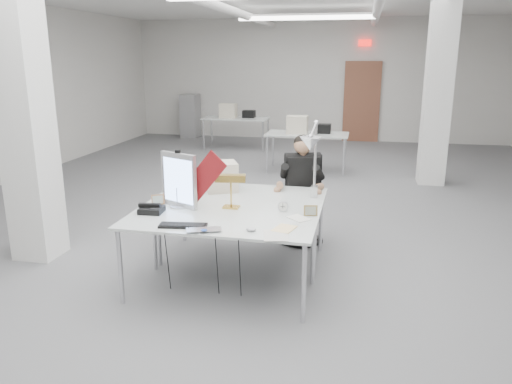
% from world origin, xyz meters
% --- Properties ---
extents(room_shell, '(10.04, 14.04, 3.24)m').
position_xyz_m(room_shell, '(0.04, 0.13, 1.69)').
color(room_shell, '#5A5A5D').
rests_on(room_shell, ground).
extents(desk_main, '(1.80, 0.90, 0.02)m').
position_xyz_m(desk_main, '(0.00, -2.50, 0.74)').
color(desk_main, silver).
rests_on(desk_main, room_shell).
extents(desk_second, '(1.80, 0.90, 0.02)m').
position_xyz_m(desk_second, '(0.00, -1.60, 0.74)').
color(desk_second, silver).
rests_on(desk_second, room_shell).
extents(bg_desk_a, '(1.60, 0.80, 0.02)m').
position_xyz_m(bg_desk_a, '(0.20, 3.00, 0.74)').
color(bg_desk_a, silver).
rests_on(bg_desk_a, room_shell).
extents(bg_desk_b, '(1.60, 0.80, 0.02)m').
position_xyz_m(bg_desk_b, '(-1.80, 5.20, 0.74)').
color(bg_desk_b, silver).
rests_on(bg_desk_b, room_shell).
extents(filing_cabinet, '(0.45, 0.55, 1.20)m').
position_xyz_m(filing_cabinet, '(-3.50, 6.65, 0.60)').
color(filing_cabinet, gray).
rests_on(filing_cabinet, room_shell).
extents(office_chair, '(0.58, 0.58, 0.95)m').
position_xyz_m(office_chair, '(0.58, -0.97, 0.47)').
color(office_chair, black).
rests_on(office_chair, room_shell).
extents(seated_person, '(0.69, 0.77, 0.97)m').
position_xyz_m(seated_person, '(0.58, -1.02, 0.90)').
color(seated_person, black).
rests_on(seated_person, office_chair).
extents(monitor, '(0.42, 0.22, 0.55)m').
position_xyz_m(monitor, '(-0.51, -2.20, 1.03)').
color(monitor, '#B8B9BE').
rests_on(monitor, desk_main).
extents(pennant, '(0.50, 0.10, 0.55)m').
position_xyz_m(pennant, '(-0.23, -2.23, 1.08)').
color(pennant, maroon).
rests_on(pennant, monitor).
extents(keyboard, '(0.44, 0.20, 0.02)m').
position_xyz_m(keyboard, '(-0.26, -2.77, 0.77)').
color(keyboard, black).
rests_on(keyboard, desk_main).
extents(laptop, '(0.35, 0.29, 0.02)m').
position_xyz_m(laptop, '(-0.03, -2.90, 0.77)').
color(laptop, '#A3A3A7').
rests_on(laptop, desk_main).
extents(mouse, '(0.10, 0.07, 0.04)m').
position_xyz_m(mouse, '(0.36, -2.77, 0.77)').
color(mouse, '#A3A4A8').
rests_on(mouse, desk_main).
extents(bankers_lamp, '(0.33, 0.18, 0.35)m').
position_xyz_m(bankers_lamp, '(0.01, -2.13, 0.93)').
color(bankers_lamp, '#BD883B').
rests_on(bankers_lamp, desk_main).
extents(desk_phone, '(0.23, 0.21, 0.06)m').
position_xyz_m(desk_phone, '(-0.70, -2.44, 0.78)').
color(desk_phone, black).
rests_on(desk_phone, desk_main).
extents(picture_frame_left, '(0.13, 0.09, 0.10)m').
position_xyz_m(picture_frame_left, '(-0.75, -2.17, 0.81)').
color(picture_frame_left, '#9C6943').
rests_on(picture_frame_left, desk_main).
extents(picture_frame_right, '(0.13, 0.06, 0.10)m').
position_xyz_m(picture_frame_right, '(0.82, -2.22, 0.81)').
color(picture_frame_right, olive).
rests_on(picture_frame_right, desk_main).
extents(desk_clock, '(0.11, 0.04, 0.10)m').
position_xyz_m(desk_clock, '(0.54, -2.13, 0.81)').
color(desk_clock, silver).
rests_on(desk_clock, desk_main).
extents(paper_stack_a, '(0.26, 0.33, 0.01)m').
position_xyz_m(paper_stack_a, '(0.58, -2.82, 0.76)').
color(paper_stack_a, silver).
rests_on(paper_stack_a, desk_main).
extents(paper_stack_b, '(0.22, 0.26, 0.01)m').
position_xyz_m(paper_stack_b, '(0.63, -2.65, 0.76)').
color(paper_stack_b, '#FFDA98').
rests_on(paper_stack_b, desk_main).
extents(paper_stack_c, '(0.25, 0.25, 0.01)m').
position_xyz_m(paper_stack_c, '(0.72, -2.33, 0.76)').
color(paper_stack_c, silver).
rests_on(paper_stack_c, desk_main).
extents(beige_monitor, '(0.45, 0.44, 0.32)m').
position_xyz_m(beige_monitor, '(-0.27, -1.50, 0.92)').
color(beige_monitor, beige).
rests_on(beige_monitor, desk_second).
extents(architect_lamp, '(0.47, 0.82, 1.00)m').
position_xyz_m(architect_lamp, '(0.78, -1.81, 1.26)').
color(architect_lamp, silver).
rests_on(architect_lamp, desk_second).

